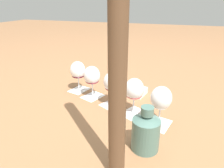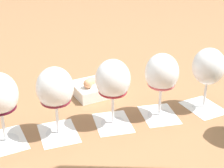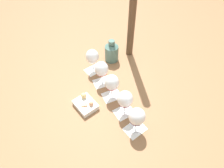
# 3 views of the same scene
# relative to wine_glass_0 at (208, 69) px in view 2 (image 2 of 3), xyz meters

# --- Properties ---
(ground_plane) EXTENTS (8.00, 8.00, 0.00)m
(ground_plane) POSITION_rel_wine_glass_0_xyz_m (0.26, -0.11, -0.12)
(ground_plane) COLOR #936642
(tasting_card_0) EXTENTS (0.12, 0.13, 0.00)m
(tasting_card_0) POSITION_rel_wine_glass_0_xyz_m (-0.00, 0.00, -0.12)
(tasting_card_0) COLOR white
(tasting_card_0) RESTS_ON ground_plane
(tasting_card_1) EXTENTS (0.13, 0.14, 0.00)m
(tasting_card_1) POSITION_rel_wine_glass_0_xyz_m (0.13, -0.05, -0.12)
(tasting_card_1) COLOR white
(tasting_card_1) RESTS_ON ground_plane
(tasting_card_2) EXTENTS (0.13, 0.14, 0.00)m
(tasting_card_2) POSITION_rel_wine_glass_0_xyz_m (0.25, -0.11, -0.12)
(tasting_card_2) COLOR white
(tasting_card_2) RESTS_ON ground_plane
(tasting_card_3) EXTENTS (0.13, 0.14, 0.00)m
(tasting_card_3) POSITION_rel_wine_glass_0_xyz_m (0.38, -0.16, -0.12)
(tasting_card_3) COLOR white
(tasting_card_3) RESTS_ON ground_plane
(tasting_card_4) EXTENTS (0.12, 0.13, 0.00)m
(tasting_card_4) POSITION_rel_wine_glass_0_xyz_m (0.50, -0.21, -0.12)
(tasting_card_4) COLOR white
(tasting_card_4) RESTS_ON ground_plane
(wine_glass_0) EXTENTS (0.09, 0.09, 0.18)m
(wine_glass_0) POSITION_rel_wine_glass_0_xyz_m (0.00, 0.00, 0.00)
(wine_glass_0) COLOR white
(wine_glass_0) RESTS_ON tasting_card_0
(wine_glass_1) EXTENTS (0.09, 0.09, 0.18)m
(wine_glass_1) POSITION_rel_wine_glass_0_xyz_m (0.13, -0.05, 0.00)
(wine_glass_1) COLOR white
(wine_glass_1) RESTS_ON tasting_card_1
(wine_glass_2) EXTENTS (0.09, 0.09, 0.18)m
(wine_glass_2) POSITION_rel_wine_glass_0_xyz_m (0.25, -0.11, 0.00)
(wine_glass_2) COLOR white
(wine_glass_2) RESTS_ON tasting_card_2
(wine_glass_3) EXTENTS (0.09, 0.09, 0.18)m
(wine_glass_3) POSITION_rel_wine_glass_0_xyz_m (0.38, -0.16, 0.00)
(wine_glass_3) COLOR white
(wine_glass_3) RESTS_ON tasting_card_3
(snack_dish) EXTENTS (0.15, 0.13, 0.07)m
(snack_dish) POSITION_rel_wine_glass_0_xyz_m (0.17, -0.27, -0.10)
(snack_dish) COLOR white
(snack_dish) RESTS_ON ground_plane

